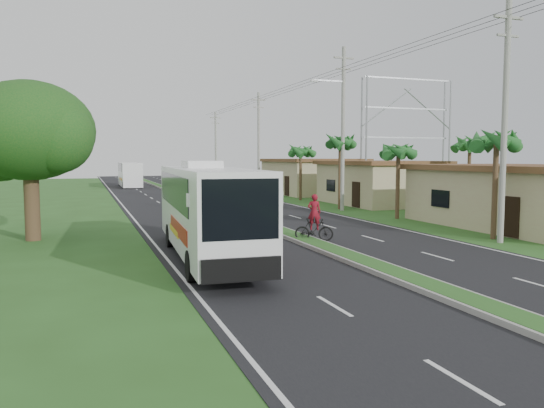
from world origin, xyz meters
name	(u,v)px	position (x,y,z in m)	size (l,w,h in m)	color
ground	(359,263)	(0.00, 0.00, 0.00)	(180.00, 180.00, 0.00)	#2B541F
road_asphalt	(225,212)	(0.00, 20.00, 0.01)	(14.00, 160.00, 0.02)	black
median_strip	(225,210)	(0.00, 20.00, 0.10)	(1.20, 160.00, 0.18)	gray
lane_edge_left	(130,215)	(-6.70, 20.00, 0.00)	(0.12, 160.00, 0.01)	silver
lane_edge_right	(309,209)	(6.70, 20.00, 0.00)	(0.12, 160.00, 0.01)	silver
shop_near	(526,196)	(14.00, 6.00, 1.78)	(8.60, 12.60, 3.52)	tan
shop_mid	(379,182)	(14.00, 22.00, 1.86)	(7.60, 10.60, 3.67)	tan
shop_far	(312,176)	(14.00, 36.00, 1.93)	(8.60, 11.60, 3.82)	tan
palm_verge_a	(497,141)	(9.00, 3.00, 4.74)	(2.40, 2.40, 5.45)	#473321
palm_verge_b	(398,151)	(9.40, 12.00, 4.36)	(2.40, 2.40, 5.05)	#473321
palm_verge_c	(340,142)	(8.80, 19.00, 5.12)	(2.40, 2.40, 5.85)	#473321
palm_verge_d	(301,151)	(9.30, 28.00, 4.55)	(2.40, 2.40, 5.25)	#473321
palm_behind_shop	(470,144)	(17.50, 15.00, 4.93)	(2.40, 2.40, 5.65)	#473321
shade_tree	(27,134)	(-12.11, 10.02, 5.03)	(6.30, 6.00, 7.54)	#473321
utility_pole_a	(505,119)	(8.50, 2.00, 5.67)	(1.60, 0.28, 11.00)	gray
utility_pole_b	(343,126)	(8.47, 18.00, 6.26)	(3.20, 0.28, 12.00)	gray
utility_pole_c	(259,142)	(8.50, 38.00, 5.67)	(1.60, 0.28, 11.00)	gray
utility_pole_d	(216,147)	(8.50, 58.00, 5.42)	(1.60, 0.28, 10.50)	gray
billboard_lattice	(407,130)	(22.00, 30.00, 6.82)	(10.18, 1.18, 12.07)	gray
coach_bus_main	(206,205)	(-5.20, 2.72, 2.10)	(3.11, 11.91, 3.81)	white
coach_bus_far	(130,173)	(-3.79, 56.51, 1.86)	(2.57, 11.29, 3.28)	white
motorcyclist	(314,225)	(0.48, 5.19, 0.80)	(1.86, 1.20, 2.24)	black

